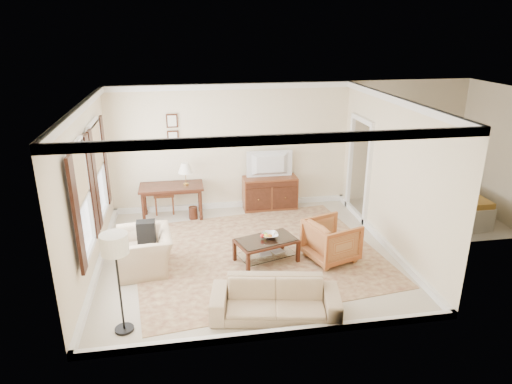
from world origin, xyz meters
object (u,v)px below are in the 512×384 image
object	(u,v)px
writing_desk	(172,190)
coffee_table	(266,244)
striped_armchair	(331,238)
club_armchair	(144,245)
tv	(270,156)
sofa	(275,294)
sideboard	(270,193)

from	to	relation	value
writing_desk	coffee_table	world-z (taller)	writing_desk
striped_armchair	club_armchair	world-z (taller)	club_armchair
writing_desk	striped_armchair	distance (m)	3.81
tv	sofa	world-z (taller)	tv
writing_desk	striped_armchair	xyz separation A→B (m)	(2.89, -2.47, -0.23)
sofa	club_armchair	bearing A→B (deg)	149.09
writing_desk	coffee_table	bearing A→B (deg)	-54.32
striped_armchair	sofa	bearing A→B (deg)	119.93
sideboard	writing_desk	bearing A→B (deg)	-175.51
sideboard	striped_armchair	distance (m)	2.72
coffee_table	striped_armchair	xyz separation A→B (m)	(1.20, -0.11, 0.08)
writing_desk	striped_armchair	size ratio (longest dim) A/B	1.65
coffee_table	club_armchair	size ratio (longest dim) A/B	1.14
club_armchair	sofa	size ratio (longest dim) A/B	0.56
writing_desk	sofa	size ratio (longest dim) A/B	0.73
club_armchair	tv	bearing A→B (deg)	125.62
coffee_table	sofa	bearing A→B (deg)	-96.18
club_armchair	sofa	distance (m)	2.65
sideboard	tv	xyz separation A→B (m)	(-0.00, -0.02, 0.89)
writing_desk	sofa	bearing A→B (deg)	-69.31
club_armchair	sofa	bearing A→B (deg)	42.69
coffee_table	writing_desk	bearing A→B (deg)	125.68
tv	sofa	size ratio (longest dim) A/B	0.53
sofa	writing_desk	bearing A→B (deg)	121.26
coffee_table	sofa	distance (m)	1.66
writing_desk	sofa	world-z (taller)	writing_desk
tv	striped_armchair	world-z (taller)	tv
sideboard	club_armchair	distance (m)	3.66
writing_desk	club_armchair	size ratio (longest dim) A/B	1.31
tv	sofa	bearing A→B (deg)	79.83
sideboard	club_armchair	size ratio (longest dim) A/B	1.18
sideboard	coffee_table	bearing A→B (deg)	-102.64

